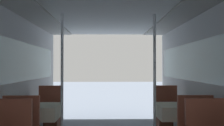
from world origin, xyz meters
TOP-DOWN VIEW (x-y plane):
  - dining_table_left_1 at (-1.02, 2.72)m, footprint 0.59×0.59m
  - chair_left_far_1 at (-1.02, 3.31)m, footprint 0.42×0.42m
  - support_pole_left_1 at (-0.69, 2.72)m, footprint 0.04×0.04m
  - dining_table_right_1 at (1.02, 2.72)m, footprint 0.59×0.59m
  - chair_right_far_1 at (1.02, 3.31)m, footprint 0.42×0.42m
  - support_pole_right_1 at (0.69, 2.72)m, footprint 0.04×0.04m

SIDE VIEW (x-z plane):
  - chair_left_far_1 at x=-1.02m, z-range -0.18..0.77m
  - chair_right_far_1 at x=1.02m, z-range -0.18..0.77m
  - dining_table_left_1 at x=-1.02m, z-range 0.23..0.94m
  - dining_table_right_1 at x=1.02m, z-range 0.23..0.94m
  - support_pole_left_1 at x=-0.69m, z-range 0.00..2.07m
  - support_pole_right_1 at x=0.69m, z-range 0.00..2.07m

